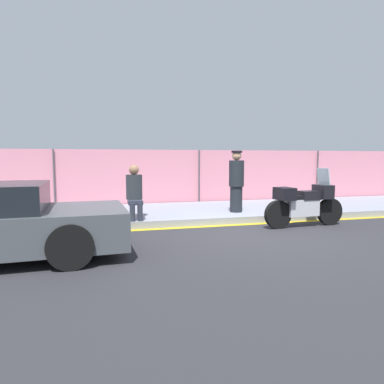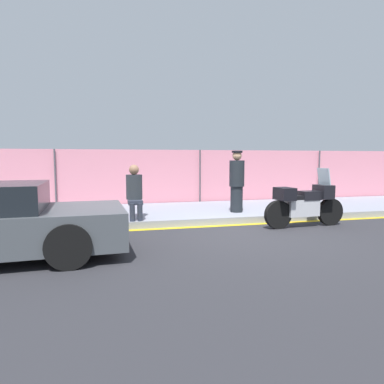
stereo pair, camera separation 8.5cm
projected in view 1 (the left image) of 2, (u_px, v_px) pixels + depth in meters
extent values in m
plane|color=#2D2D33|center=(255.00, 234.00, 7.63)|extent=(120.00, 120.00, 0.00)
cube|color=#8E93A3|center=(214.00, 211.00, 10.38)|extent=(35.12, 3.39, 0.18)
cube|color=gold|center=(237.00, 225.00, 8.67)|extent=(35.12, 0.18, 0.01)
cube|color=pink|center=(198.00, 178.00, 12.01)|extent=(33.36, 0.08, 1.98)
cylinder|color=#4C4C51|center=(54.00, 181.00, 10.71)|extent=(0.05, 0.05, 1.98)
cylinder|color=#4C4C51|center=(199.00, 178.00, 11.91)|extent=(0.05, 0.05, 1.98)
cylinder|color=#4C4C51|center=(317.00, 177.00, 13.12)|extent=(0.05, 0.05, 1.98)
cylinder|color=black|center=(330.00, 212.00, 8.67)|extent=(0.69, 0.18, 0.68)
cylinder|color=black|center=(278.00, 214.00, 8.21)|extent=(0.69, 0.18, 0.68)
cube|color=silver|center=(302.00, 208.00, 8.40)|extent=(0.83, 0.32, 0.42)
cube|color=black|center=(310.00, 195.00, 8.44)|extent=(0.54, 0.33, 0.22)
cube|color=black|center=(299.00, 197.00, 8.35)|extent=(0.61, 0.31, 0.10)
cube|color=black|center=(323.00, 192.00, 8.55)|extent=(0.34, 0.49, 0.34)
cube|color=silver|center=(323.00, 176.00, 8.51)|extent=(0.13, 0.42, 0.42)
cube|color=black|center=(285.00, 194.00, 8.22)|extent=(0.39, 0.52, 0.30)
cylinder|color=#1E2328|center=(236.00, 199.00, 9.63)|extent=(0.34, 0.34, 0.72)
cylinder|color=#1E2328|center=(236.00, 173.00, 9.56)|extent=(0.42, 0.42, 0.72)
sphere|color=tan|center=(237.00, 156.00, 9.51)|extent=(0.26, 0.26, 0.26)
cylinder|color=black|center=(237.00, 152.00, 9.50)|extent=(0.30, 0.30, 0.06)
cylinder|color=#2D3342|center=(132.00, 212.00, 8.17)|extent=(0.13, 0.13, 0.43)
cylinder|color=#2D3342|center=(140.00, 212.00, 8.22)|extent=(0.13, 0.13, 0.43)
cube|color=#2D3342|center=(135.00, 202.00, 8.38)|extent=(0.34, 0.43, 0.10)
cylinder|color=#2D3338|center=(134.00, 187.00, 8.55)|extent=(0.40, 0.40, 0.61)
sphere|color=#A37556|center=(134.00, 170.00, 8.51)|extent=(0.25, 0.25, 0.25)
cylinder|color=black|center=(74.00, 225.00, 6.86)|extent=(0.71, 0.25, 0.70)
cylinder|color=black|center=(70.00, 247.00, 5.16)|extent=(0.71, 0.25, 0.70)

